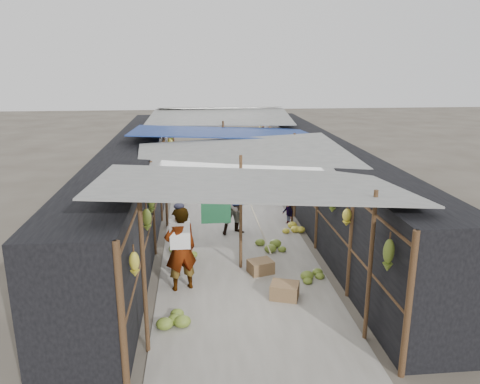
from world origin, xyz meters
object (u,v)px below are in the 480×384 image
object	(u,v)px
vendor_elderly	(181,249)
shopper_blue	(236,205)
black_basin	(262,183)
vendor_seated	(288,211)
crate_near	(285,291)

from	to	relation	value
vendor_elderly	shopper_blue	world-z (taller)	vendor_elderly
black_basin	vendor_seated	bearing A→B (deg)	-89.12
vendor_elderly	vendor_seated	size ratio (longest dim) A/B	2.28
vendor_elderly	vendor_seated	bearing A→B (deg)	-147.46
crate_near	vendor_elderly	bearing A→B (deg)	-177.04
vendor_elderly	shopper_blue	bearing A→B (deg)	-133.57
vendor_elderly	shopper_blue	distance (m)	3.41
crate_near	black_basin	distance (m)	8.87
vendor_elderly	vendor_seated	world-z (taller)	vendor_elderly
crate_near	black_basin	xyz separation A→B (m)	(0.84, 8.83, -0.07)
black_basin	vendor_seated	xyz separation A→B (m)	(0.07, -4.51, 0.30)
black_basin	vendor_elderly	size ratio (longest dim) A/B	0.33
vendor_elderly	black_basin	bearing A→B (deg)	-128.45
shopper_blue	vendor_seated	xyz separation A→B (m)	(1.53, 0.63, -0.42)
shopper_blue	vendor_seated	bearing A→B (deg)	5.88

